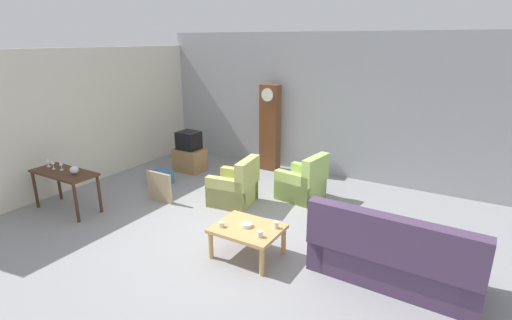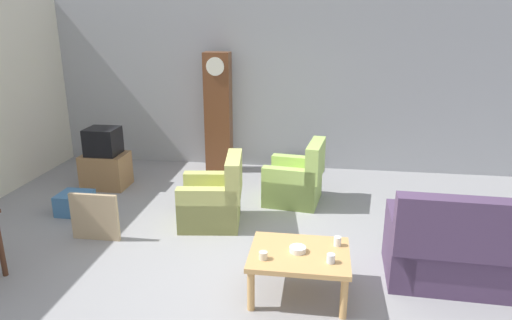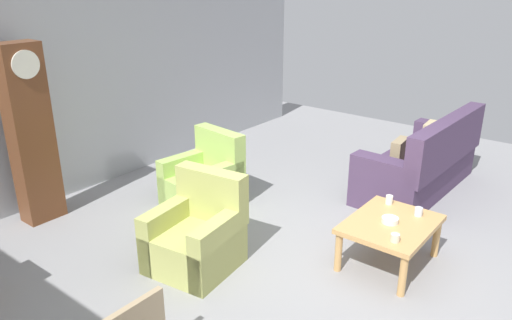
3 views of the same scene
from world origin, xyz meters
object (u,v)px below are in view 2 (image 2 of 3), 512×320
Objects in this scene: armchair_olive_near at (214,201)px; storage_box_blue at (75,203)px; armchair_olive_far at (296,182)px; bowl_white_stacked at (298,249)px; couch_floral at (496,254)px; tv_stand_cabinet at (106,170)px; framed_picture_leaning at (95,217)px; grandfather_clock at (218,113)px; tv_crt at (103,141)px; cup_white_porcelain at (337,241)px; coffee_table_wood at (299,258)px; cup_blue_rimmed at (331,258)px; cup_cream_tall at (263,255)px.

armchair_olive_near reaches higher than storage_box_blue.
armchair_olive_far is 2.36m from bowl_white_stacked.
couch_floral reaches higher than armchair_olive_near.
framed_picture_leaning is (0.69, -1.74, 0.03)m from tv_stand_cabinet.
grandfather_clock reaches higher than armchair_olive_far.
cup_white_porcelain is at bearing -33.37° from tv_crt.
armchair_olive_near is at bearing -0.99° from storage_box_blue.
cup_white_porcelain is at bearing -76.14° from armchair_olive_far.
bowl_white_stacked is at bearing 161.87° from coffee_table_wood.
couch_floral is 5.24m from storage_box_blue.
cup_blue_rimmed is at bearing -25.47° from storage_box_blue.
tv_crt is 3.97m from cup_cream_tall.
cup_blue_rimmed is 0.63m from cup_cream_tall.
armchair_olive_far is at bearing 94.19° from coffee_table_wood.
cup_cream_tall reaches higher than coffee_table_wood.
grandfather_clock is at bearing 138.06° from couch_floral.
cup_white_porcelain reaches higher than tv_stand_cabinet.
cup_cream_tall is (0.87, -1.65, 0.19)m from armchair_olive_near.
couch_floral reaches higher than cup_white_porcelain.
storage_box_blue is at bearing -164.08° from armchair_olive_far.
cup_blue_rimmed is at bearing -37.55° from tv_stand_cabinet.
grandfather_clock is 4.78× the size of storage_box_blue.
tv_crt reaches higher than cup_cream_tall.
grandfather_clock is at bearing 119.83° from cup_white_porcelain.
cup_white_porcelain is at bearing 25.42° from bowl_white_stacked.
grandfather_clock reaches higher than coffee_table_wood.
cup_blue_rimmed is 0.35m from bowl_white_stacked.
tv_crt is at bearing 141.54° from bowl_white_stacked.
bowl_white_stacked is at bearing -38.46° from tv_stand_cabinet.
tv_crt is at bearing 157.73° from couch_floral.
framed_picture_leaning is at bearing -153.30° from armchair_olive_near.
armchair_olive_near reaches higher than bowl_white_stacked.
couch_floral is at bearing 12.16° from bowl_white_stacked.
tv_stand_cabinet is 3.96m from cup_cream_tall.
cup_blue_rimmed is at bearing -26.97° from bowl_white_stacked.
couch_floral is 1.04× the size of grandfather_clock.
cup_white_porcelain is (3.54, -1.31, 0.36)m from storage_box_blue.
framed_picture_leaning reaches higher than cup_white_porcelain.
armchair_olive_near reaches higher than cup_blue_rimmed.
armchair_olive_far is at bearing 93.75° from bowl_white_stacked.
tv_stand_cabinet is at bearing 141.54° from bowl_white_stacked.
cup_cream_tall is (-2.27, -0.61, 0.14)m from couch_floral.
cup_blue_rimmed is at bearing 2.38° from cup_cream_tall.
armchair_olive_far is 2.24m from cup_white_porcelain.
bowl_white_stacked is (2.50, -0.79, 0.19)m from framed_picture_leaning.
coffee_table_wood is 11.63× the size of cup_cream_tall.
couch_floral is 1.75m from cup_blue_rimmed.
couch_floral is 1.61m from cup_white_porcelain.
bowl_white_stacked reaches higher than storage_box_blue.
cup_cream_tall is at bearing -93.54° from armchair_olive_far.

